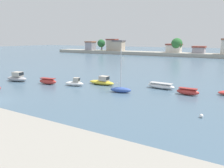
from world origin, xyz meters
name	(u,v)px	position (x,y,z in m)	size (l,w,h in m)	color
moored_boat_0	(17,78)	(-9.30, 10.89, 0.69)	(4.70, 2.51, 1.86)	#9E9EA3
moored_boat_1	(48,81)	(-2.00, 11.90, 0.55)	(3.72, 1.57, 1.12)	#C63833
moored_boat_2	(75,83)	(3.17, 13.23, 0.51)	(3.61, 2.06, 1.48)	white
moored_boat_3	(102,82)	(6.78, 16.56, 0.55)	(5.12, 1.65, 1.60)	yellow
moored_boat_4	(121,89)	(12.44, 13.06, 0.48)	(3.46, 1.82, 6.73)	#3856A8
moored_boat_5	(161,86)	(16.97, 18.81, 0.46)	(4.68, 1.76, 0.95)	white
moored_boat_6	(188,92)	(21.69, 16.77, 0.49)	(3.23, 1.08, 1.01)	#C63833
mooring_buoy_2	(201,116)	(24.89, 7.67, 0.20)	(0.41, 0.41, 0.41)	white
mooring_buoy_3	(0,88)	(-5.93, 5.04, 0.17)	(0.35, 0.35, 0.35)	red
mooring_buoy_4	(46,80)	(-4.57, 13.94, 0.22)	(0.44, 0.44, 0.44)	red
distant_shoreline	(165,51)	(-3.93, 90.23, 2.19)	(138.14, 9.70, 8.56)	#9E998C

